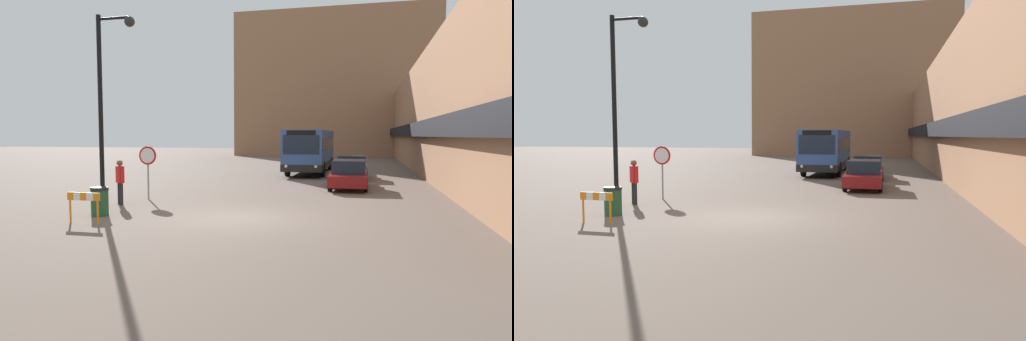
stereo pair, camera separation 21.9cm
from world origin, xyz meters
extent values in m
plane|color=#66564C|center=(0.00, 0.00, 0.00)|extent=(160.00, 160.00, 0.00)
cube|color=#996B4C|center=(10.00, 24.00, 4.02)|extent=(5.00, 60.00, 8.04)
cube|color=black|center=(7.25, 24.00, 3.05)|extent=(0.50, 60.00, 0.90)
cube|color=#996B4C|center=(0.00, 48.57, 9.38)|extent=(26.00, 8.00, 18.77)
cube|color=#335193|center=(0.20, 18.75, 1.72)|extent=(2.53, 10.39, 2.59)
cube|color=black|center=(0.20, 18.75, 0.65)|extent=(2.55, 10.41, 0.45)
cube|color=#192333|center=(0.20, 18.75, 2.08)|extent=(2.55, 9.56, 0.71)
cube|color=#192333|center=(0.20, 13.54, 2.11)|extent=(2.22, 0.03, 1.16)
cube|color=black|center=(0.20, 13.54, 2.83)|extent=(1.77, 0.03, 0.28)
sphere|color=#F2EAC6|center=(-0.71, 13.53, 0.78)|extent=(0.20, 0.20, 0.20)
sphere|color=#F2EAC6|center=(1.10, 13.53, 0.78)|extent=(0.20, 0.20, 0.20)
cylinder|color=black|center=(-0.95, 15.53, 0.50)|extent=(0.28, 1.01, 1.01)
cylinder|color=black|center=(1.34, 15.53, 0.50)|extent=(0.28, 1.01, 1.01)
cylinder|color=black|center=(-0.95, 21.97, 0.50)|extent=(0.28, 1.01, 1.01)
cylinder|color=black|center=(1.34, 21.97, 0.50)|extent=(0.28, 1.01, 1.01)
cube|color=maroon|center=(3.20, 9.29, 0.52)|extent=(1.80, 4.54, 0.54)
cube|color=#192333|center=(3.20, 9.40, 1.11)|extent=(1.58, 2.50, 0.64)
cylinder|color=black|center=(4.02, 7.88, 0.31)|extent=(0.20, 0.62, 0.62)
cylinder|color=black|center=(2.38, 7.88, 0.31)|extent=(0.20, 0.62, 0.62)
cylinder|color=black|center=(4.02, 10.70, 0.31)|extent=(0.20, 0.62, 0.62)
cylinder|color=black|center=(2.38, 10.70, 0.31)|extent=(0.20, 0.62, 0.62)
cube|color=#38383D|center=(3.20, 14.68, 0.52)|extent=(1.85, 4.21, 0.53)
cube|color=#192333|center=(3.20, 14.78, 1.11)|extent=(1.63, 2.32, 0.64)
cylinder|color=black|center=(4.05, 13.37, 0.32)|extent=(0.20, 0.65, 0.65)
cylinder|color=black|center=(2.35, 13.37, 0.32)|extent=(0.20, 0.65, 0.65)
cylinder|color=black|center=(4.05, 15.98, 0.32)|extent=(0.20, 0.65, 0.65)
cylinder|color=black|center=(2.35, 15.98, 0.32)|extent=(0.20, 0.65, 0.65)
cylinder|color=gray|center=(-4.79, 3.34, 1.11)|extent=(0.07, 0.07, 2.21)
cylinder|color=red|center=(-4.79, 3.32, 1.83)|extent=(0.76, 0.03, 0.76)
cylinder|color=white|center=(-4.79, 3.31, 1.83)|extent=(0.62, 0.01, 0.62)
cylinder|color=black|center=(-5.20, 0.61, 3.43)|extent=(0.16, 0.16, 6.87)
cylinder|color=black|center=(-4.60, 0.61, 6.72)|extent=(1.20, 0.10, 0.10)
sphere|color=black|center=(-4.00, 0.61, 6.57)|extent=(0.36, 0.36, 0.36)
cylinder|color=#232328|center=(-5.28, 1.87, 0.43)|extent=(0.13, 0.13, 0.85)
cylinder|color=#232328|center=(-5.06, 1.65, 0.43)|extent=(0.13, 0.13, 0.85)
cube|color=red|center=(-5.17, 1.76, 1.17)|extent=(0.48, 0.48, 0.64)
sphere|color=brown|center=(-5.17, 1.76, 1.61)|extent=(0.23, 0.23, 0.23)
cylinder|color=red|center=(-5.33, 1.92, 1.14)|extent=(0.10, 0.10, 0.60)
cylinder|color=red|center=(-5.00, 1.60, 1.14)|extent=(0.10, 0.10, 0.60)
cylinder|color=#234C2D|center=(-4.57, -0.59, 0.42)|extent=(0.56, 0.56, 0.85)
cylinder|color=black|center=(-4.57, -0.59, 0.90)|extent=(0.59, 0.59, 0.10)
cylinder|color=orange|center=(-4.75, -1.90, 0.35)|extent=(0.06, 0.06, 0.70)
cylinder|color=orange|center=(-3.81, -1.90, 0.35)|extent=(0.06, 0.06, 0.70)
cube|color=orange|center=(-4.72, -1.90, 0.82)|extent=(0.22, 0.04, 0.24)
cube|color=white|center=(-4.50, -1.90, 0.82)|extent=(0.22, 0.04, 0.24)
cube|color=orange|center=(-4.28, -1.90, 0.82)|extent=(0.22, 0.04, 0.24)
cube|color=white|center=(-4.06, -1.90, 0.82)|extent=(0.22, 0.04, 0.24)
cube|color=orange|center=(-3.84, -1.90, 0.82)|extent=(0.22, 0.04, 0.24)
camera|label=1|loc=(3.95, -13.97, 2.65)|focal=32.00mm
camera|label=2|loc=(4.16, -13.92, 2.65)|focal=32.00mm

